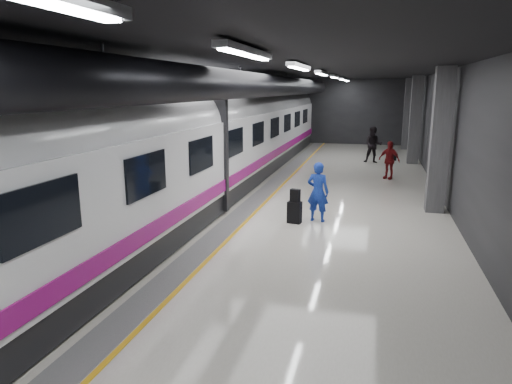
% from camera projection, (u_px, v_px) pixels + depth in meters
% --- Properties ---
extents(ground, '(40.00, 40.00, 0.00)m').
position_uv_depth(ground, '(282.00, 218.00, 13.87)').
color(ground, silver).
rests_on(ground, ground).
extents(platform_hall, '(10.02, 40.02, 4.51)m').
position_uv_depth(platform_hall, '(281.00, 99.00, 14.06)').
color(platform_hall, black).
rests_on(platform_hall, ground).
extents(train, '(3.05, 38.00, 4.05)m').
position_uv_depth(train, '(181.00, 147.00, 14.21)').
color(train, black).
rests_on(train, ground).
extents(traveler_main, '(0.70, 0.52, 1.77)m').
position_uv_depth(traveler_main, '(318.00, 192.00, 13.34)').
color(traveler_main, blue).
rests_on(traveler_main, ground).
extents(suitcase_main, '(0.43, 0.31, 0.64)m').
position_uv_depth(suitcase_main, '(295.00, 212.00, 13.27)').
color(suitcase_main, black).
rests_on(suitcase_main, ground).
extents(shoulder_bag, '(0.31, 0.23, 0.37)m').
position_uv_depth(shoulder_bag, '(295.00, 195.00, 13.15)').
color(shoulder_bag, black).
rests_on(shoulder_bag, suitcase_main).
extents(traveler_far_a, '(0.94, 0.74, 1.91)m').
position_uv_depth(traveler_far_a, '(373.00, 145.00, 23.99)').
color(traveler_far_a, black).
rests_on(traveler_far_a, ground).
extents(traveler_far_b, '(1.04, 0.82, 1.65)m').
position_uv_depth(traveler_far_b, '(389.00, 160.00, 19.72)').
color(traveler_far_b, maroon).
rests_on(traveler_far_b, ground).
extents(suitcase_far, '(0.34, 0.26, 0.45)m').
position_uv_depth(suitcase_far, '(393.00, 156.00, 24.98)').
color(suitcase_far, black).
rests_on(suitcase_far, ground).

